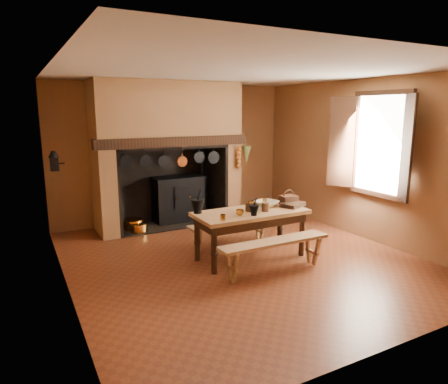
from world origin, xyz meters
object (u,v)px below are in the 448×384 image
(coffee_grinder, at_px, (251,207))
(mixing_bowl, at_px, (267,204))
(work_table, at_px, (251,219))
(wicker_basket, at_px, (288,200))
(iron_range, at_px, (178,198))
(bench_front, at_px, (275,248))

(coffee_grinder, height_order, mixing_bowl, coffee_grinder)
(coffee_grinder, bearing_deg, mixing_bowl, 4.02)
(work_table, relative_size, wicker_basket, 6.39)
(iron_range, relative_size, mixing_bowl, 4.47)
(mixing_bowl, bearing_deg, coffee_grinder, -157.35)
(work_table, bearing_deg, mixing_bowl, 19.86)
(bench_front, bearing_deg, coffee_grinder, 90.80)
(work_table, bearing_deg, coffee_grinder, -108.89)
(work_table, bearing_deg, wicker_basket, 6.01)
(bench_front, xyz_separation_m, mixing_bowl, (0.39, 0.78, 0.44))
(coffee_grinder, relative_size, wicker_basket, 0.72)
(wicker_basket, bearing_deg, coffee_grinder, -170.06)
(mixing_bowl, relative_size, wicker_basket, 1.32)
(iron_range, xyz_separation_m, wicker_basket, (0.96, -2.42, 0.35))
(bench_front, relative_size, wicker_basket, 6.22)
(mixing_bowl, bearing_deg, bench_front, -116.30)
(bench_front, height_order, wicker_basket, wicker_basket)
(coffee_grinder, distance_m, mixing_bowl, 0.43)
(coffee_grinder, bearing_deg, work_table, 52.49)
(coffee_grinder, relative_size, mixing_bowl, 0.55)
(iron_range, bearing_deg, mixing_bowl, -76.12)
(coffee_grinder, bearing_deg, wicker_basket, -10.84)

